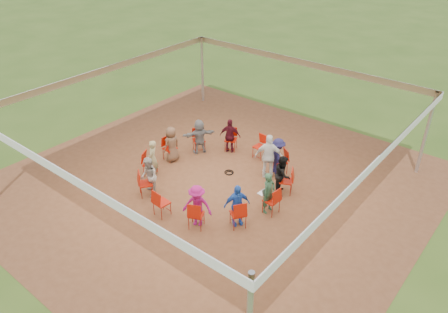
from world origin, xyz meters
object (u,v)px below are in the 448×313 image
Objects in this scene: chair_11 at (238,214)px; chair_2 at (281,162)px; chair_0 at (271,201)px; chair_9 at (162,203)px; person_seated_4 at (199,136)px; person_seated_2 at (278,156)px; cable_coil at (229,173)px; laptop at (264,192)px; chair_5 at (199,140)px; chair_1 at (286,181)px; person_seated_5 at (172,144)px; chair_4 at (231,140)px; person_seated_0 at (269,193)px; standing_person at (269,157)px; chair_7 at (150,164)px; person_seated_3 at (230,136)px; chair_6 at (170,149)px; person_seated_9 at (237,205)px; chair_10 at (196,215)px; person_seated_1 at (283,175)px; person_seated_6 at (153,159)px; person_seated_7 at (149,177)px; chair_3 at (260,147)px; chair_8 at (146,184)px.

chair_2 is at bearing 45.00° from chair_11.
chair_0 and chair_9 have the same top height.
chair_9 is 2.33m from chair_11.
chair_2 is at bearing 136.52° from person_seated_4.
person_seated_2 is 3.08× the size of cable_coil.
chair_0 is 2.74× the size of laptop.
chair_2 is 2.07× the size of cable_coil.
chair_11 is at bearing 90.00° from chair_5.
person_seated_5 is (-4.29, -0.87, 0.23)m from chair_1.
chair_11 is at bearing 135.00° from chair_2.
person_seated_0 is (3.22, -2.24, 0.23)m from chair_4.
standing_person reaches higher than chair_2.
person_seated_3 reaches higher than chair_7.
chair_4 is 1.00× the size of chair_11.
person_seated_3 is (1.35, 1.82, 0.23)m from chair_6.
person_seated_0 is 1.00× the size of person_seated_9.
chair_0 is 0.56× the size of standing_person.
person_seated_1 reaches higher than chair_10.
person_seated_7 is at bearing 15.00° from person_seated_6.
standing_person reaches higher than person_seated_1.
cable_coil is (-0.21, -1.54, -0.43)m from chair_3.
chair_2 is 1.00× the size of chair_11.
chair_5 is at bearing 105.00° from chair_10.
person_seated_0 and person_seated_6 have the same top height.
person_seated_5 is at bearing -163.79° from cable_coil.
chair_6 is 1.00× the size of chair_8.
person_seated_9 reaches higher than cable_coil.
person_seated_2 is at bearing 45.00° from person_seated_9.
person_seated_1 is 4.08× the size of laptop.
chair_7 is 4.07m from standing_person.
chair_0 is at bearing 170.64° from person_seated_1.
chair_6 is at bearing 27.38° from person_seated_3.
person_seated_0 is 4.08× the size of laptop.
person_seated_9 is at bearing 46.52° from chair_8.
chair_7 is at bearing 150.00° from chair_9.
chair_0 is at bearing 30.00° from chair_10.
chair_0 is at bearing -21.58° from cable_coil.
chair_2 is at bearing 135.00° from chair_5.
cable_coil is at bearing 0.32° from standing_person.
chair_1 is at bearing 105.41° from person_seated_5.
person_seated_3 is (-2.95, 1.01, 0.00)m from person_seated_1.
person_seated_3 reaches higher than chair_1.
person_seated_6 reaches higher than cable_coil.
chair_2 is 0.63m from standing_person.
person_seated_6 is 1.00× the size of person_seated_9.
person_seated_2 is (3.33, 2.85, 0.23)m from chair_7.
chair_5 is 4.66m from chair_11.
person_seated_3 is at bearing 90.00° from chair_10.
person_seated_3 is at bearing 75.41° from chair_11.
chair_1 is 1.21m from chair_2.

